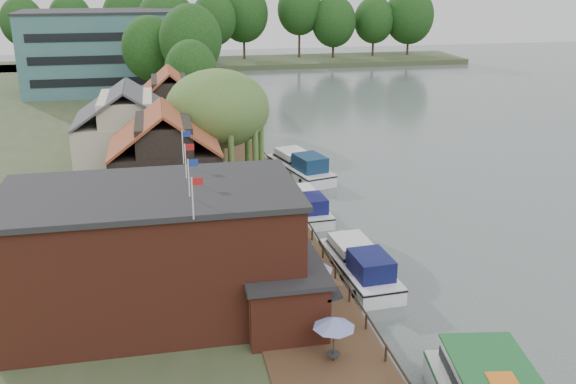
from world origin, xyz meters
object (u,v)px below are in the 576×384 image
cottage_a (165,163)px  umbrella_2 (296,255)px  cottage_b (128,133)px  umbrella_0 (334,339)px  cottage_c (171,111)px  willow (218,132)px  hotel_block (109,51)px  cruiser_2 (300,163)px  cruiser_0 (360,261)px  pub (191,250)px  umbrella_1 (315,280)px  umbrella_3 (280,240)px  cruiser_1 (306,202)px  umbrella_4 (275,219)px

cottage_a → umbrella_2: cottage_a is taller
cottage_b → umbrella_0: bearing=-72.0°
umbrella_0 → umbrella_2: size_ratio=1.00×
cottage_b → umbrella_0: (10.24, -31.43, -2.96)m
cottage_c → willow: willow is taller
umbrella_2 → hotel_block: bearing=102.1°
hotel_block → cruiser_2: hotel_block is taller
willow → cruiser_0: bearing=-65.4°
willow → umbrella_0: (2.74, -26.43, -3.93)m
cottage_c → umbrella_2: (6.49, -30.74, -2.96)m
umbrella_0 → pub: bearing=134.1°
cottage_b → umbrella_2: size_ratio=4.04×
cottage_c → umbrella_0: cottage_c is taller
umbrella_0 → umbrella_2: same height
cottage_a → umbrella_1: cottage_a is taller
umbrella_2 → umbrella_3: same height
cottage_a → umbrella_3: size_ratio=3.62×
pub → cruiser_2: (11.85, 25.89, -3.36)m
cottage_b → umbrella_0: 33.19m
umbrella_0 → cruiser_1: umbrella_0 is taller
cruiser_1 → pub: bearing=-125.8°
hotel_block → cruiser_0: 69.96m
cottage_c → umbrella_3: cottage_c is taller
pub → cruiser_0: (10.86, 3.90, -3.45)m
cruiser_0 → cottage_c: bearing=106.3°
hotel_block → cottage_b: 46.21m
pub → umbrella_3: 8.64m
cottage_b → umbrella_0: size_ratio=4.04×
willow → umbrella_3: bearing=-80.1°
pub → cottage_a: size_ratio=2.33×
hotel_block → umbrella_3: 66.92m
cottage_b → umbrella_4: (10.36, -15.45, -2.96)m
cruiser_0 → willow: bearing=111.0°
umbrella_0 → umbrella_2: (0.26, 9.69, 0.00)m
pub → umbrella_1: pub is taller
cottage_b → cruiser_0: size_ratio=0.97×
hotel_block → umbrella_0: (14.24, -77.43, -4.86)m
cottage_b → umbrella_3: size_ratio=4.04×
hotel_block → umbrella_1: (14.86, -71.25, -4.86)m
pub → umbrella_1: bearing=-2.1°
umbrella_4 → cruiser_0: bearing=-51.5°
cottage_c → hotel_block: bearing=102.2°
willow → umbrella_3: size_ratio=4.39×
umbrella_3 → umbrella_0: bearing=-88.9°
cottage_b → umbrella_1: bearing=-66.7°
umbrella_1 → umbrella_0: bearing=-95.7°
umbrella_1 → cruiser_0: (4.00, 4.14, -1.09)m
cottage_a → willow: size_ratio=0.82×
umbrella_0 → umbrella_4: 15.99m
willow → cruiser_2: size_ratio=0.99×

